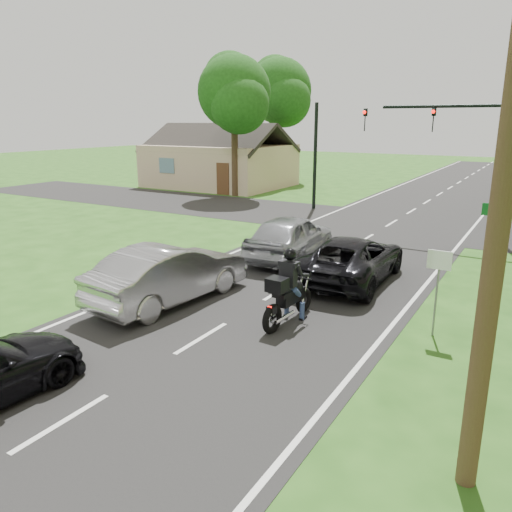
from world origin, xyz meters
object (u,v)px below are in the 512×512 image
at_px(dark_suv, 352,259).
at_px(sign_green, 489,218).
at_px(traffic_signal, 464,142).
at_px(motorcycle_rider, 287,294).
at_px(sign_white, 438,272).
at_px(silver_suv, 290,236).
at_px(silver_sedan, 170,273).

xyz_separation_m(dark_suv, sign_green, (3.41, 4.91, 0.86)).
bearing_deg(sign_green, traffic_signal, 117.38).
height_order(motorcycle_rider, sign_white, sign_white).
distance_m(dark_suv, traffic_signal, 8.83).
bearing_deg(silver_suv, silver_sedan, 78.67).
bearing_deg(silver_sedan, motorcycle_rider, -169.69).
distance_m(sign_white, sign_green, 8.00).
distance_m(dark_suv, sign_white, 4.53).
height_order(motorcycle_rider, traffic_signal, traffic_signal).
xyz_separation_m(silver_suv, traffic_signal, (4.78, 6.50, 3.29)).
height_order(dark_suv, sign_white, sign_white).
bearing_deg(motorcycle_rider, silver_sedan, -171.73).
height_order(silver_sedan, sign_white, sign_white).
height_order(traffic_signal, sign_green, traffic_signal).
relative_size(silver_sedan, silver_suv, 1.02).
bearing_deg(motorcycle_rider, traffic_signal, 84.06).
height_order(silver_suv, traffic_signal, traffic_signal).
height_order(motorcycle_rider, dark_suv, motorcycle_rider).
xyz_separation_m(silver_suv, sign_green, (6.34, 3.48, 0.75)).
xyz_separation_m(silver_sedan, traffic_signal, (5.62, 12.40, 3.30)).
relative_size(silver_sedan, sign_green, 2.36).
bearing_deg(silver_sedan, traffic_signal, -108.80).
bearing_deg(sign_green, motorcycle_rider, -111.52).
xyz_separation_m(motorcycle_rider, silver_suv, (-2.76, 5.61, 0.07)).
height_order(motorcycle_rider, silver_suv, motorcycle_rider).
bearing_deg(traffic_signal, dark_suv, -103.10).
distance_m(silver_sedan, sign_white, 7.16).
bearing_deg(sign_white, sign_green, 88.57).
bearing_deg(sign_white, motorcycle_rider, -162.14).
height_order(silver_suv, sign_white, sign_white).
relative_size(dark_suv, silver_sedan, 1.04).
height_order(dark_suv, silver_suv, silver_suv).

